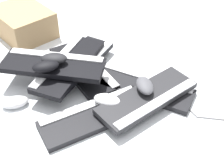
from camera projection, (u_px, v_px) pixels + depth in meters
name	position (u px, v px, depth m)	size (l,w,h in m)	color
ground_plane	(109.00, 83.00, 1.40)	(3.20, 3.20, 0.00)	silver
keyboard_0	(95.00, 116.00, 1.23)	(0.43, 0.40, 0.03)	black
keyboard_1	(143.00, 87.00, 1.36)	(0.20, 0.45, 0.03)	black
keyboard_2	(83.00, 68.00, 1.46)	(0.39, 0.44, 0.03)	black
keyboard_3	(77.00, 64.00, 1.44)	(0.46, 0.22, 0.03)	black
keyboard_4	(69.00, 65.00, 1.39)	(0.45, 0.17, 0.03)	black
keyboard_5	(53.00, 65.00, 1.33)	(0.22, 0.46, 0.03)	black
keyboard_6	(148.00, 98.00, 1.26)	(0.45, 0.36, 0.03)	#232326
mouse_0	(46.00, 66.00, 1.27)	(0.11, 0.07, 0.04)	black
mouse_1	(42.00, 56.00, 1.53)	(0.11, 0.07, 0.04)	black
mouse_2	(15.00, 102.00, 1.28)	(0.11, 0.07, 0.04)	silver
mouse_3	(107.00, 100.00, 1.24)	(0.11, 0.07, 0.04)	silver
mouse_4	(145.00, 86.00, 1.27)	(0.11, 0.07, 0.04)	#4C4C51
mouse_5	(54.00, 58.00, 1.31)	(0.11, 0.07, 0.04)	black
cardboard_box	(23.00, 22.00, 1.68)	(0.32, 0.25, 0.14)	tan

